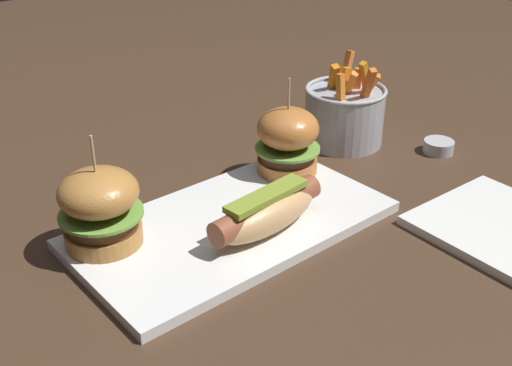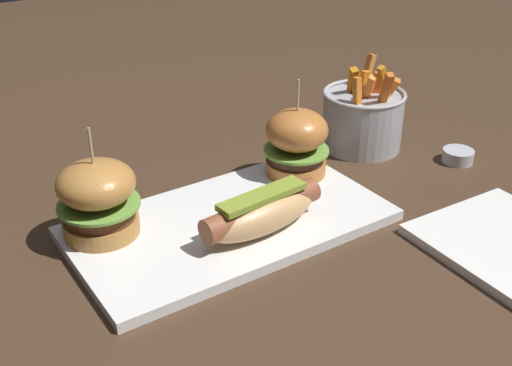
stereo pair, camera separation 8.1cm
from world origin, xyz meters
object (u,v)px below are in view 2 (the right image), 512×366
Objects in this scene: slider_left at (98,198)px; slider_right at (297,142)px; hot_dog at (262,212)px; sauce_ramekin at (458,156)px; platter_main at (230,223)px; fries_bucket at (363,118)px; side_plate at (507,242)px.

slider_right is (0.29, -0.00, 0.00)m from slider_left.
slider_right is (0.13, 0.10, 0.02)m from hot_dog.
platter_main is at bearing 175.22° from sauce_ramekin.
slider_left is 0.46m from fries_bucket.
fries_bucket is 3.00× the size of sauce_ramekin.
sauce_ramekin is at bearing 55.14° from side_plate.
slider_right reaches higher than slider_left.
platter_main is at bearing -159.14° from slider_right.
platter_main is 0.06m from hot_dog.
platter_main is 2.16× the size of side_plate.
slider_right reaches higher than hot_dog.
hot_dog reaches higher than sauce_ramekin.
fries_bucket is at bearing 16.98° from platter_main.
platter_main is at bearing 139.25° from side_plate.
slider_left reaches higher than platter_main.
side_plate is at bearing -124.86° from sauce_ramekin.
slider_left is at bearing 179.22° from slider_right.
slider_left reaches higher than sauce_ramekin.
fries_bucket is at bearing 4.30° from slider_left.
hot_dog is 0.92× the size of side_plate.
sauce_ramekin is at bearing -55.95° from fries_bucket.
sauce_ramekin is at bearing -9.72° from slider_left.
slider_right reaches higher than fries_bucket.
side_plate is at bearing -98.50° from fries_bucket.
platter_main is 2.85× the size of slider_left.
hot_dog is at bearing -178.04° from sauce_ramekin.
platter_main is 2.35× the size of hot_dog.
slider_right reaches higher than sauce_ramekin.
slider_right is 0.27m from sauce_ramekin.
side_plate is at bearing -40.75° from platter_main.
slider_right is at bearing 20.86° from platter_main.
hot_dog is at bearing 143.57° from side_plate.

